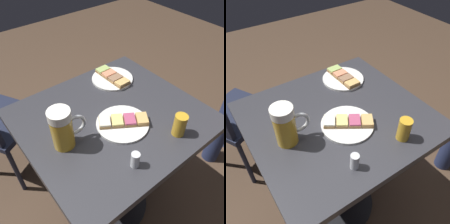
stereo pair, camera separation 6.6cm
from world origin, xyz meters
TOP-DOWN VIEW (x-y plane):
  - ground_plane at (0.00, 0.00)m, footprint 6.00×6.00m
  - cafe_table at (0.00, 0.00)m, footprint 0.75×0.69m
  - plate_near at (-0.00, 0.07)m, footprint 0.22×0.22m
  - plate_far at (-0.17, -0.21)m, footprint 0.21×0.21m
  - beer_mug at (0.23, 0.01)m, footprint 0.14×0.08m
  - beer_glass_small at (-0.14, 0.24)m, footprint 0.05×0.05m
  - salt_shaker at (0.10, 0.25)m, footprint 0.03×0.03m

SIDE VIEW (x-z plane):
  - ground_plane at x=0.00m, z-range 0.00..0.00m
  - cafe_table at x=0.00m, z-range 0.21..0.98m
  - plate_near at x=0.00m, z-range 0.76..0.79m
  - plate_far at x=-0.17m, z-range 0.76..0.79m
  - salt_shaker at x=0.10m, z-range 0.77..0.83m
  - beer_glass_small at x=-0.14m, z-range 0.77..0.86m
  - beer_mug at x=0.23m, z-range 0.77..0.94m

